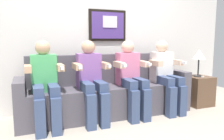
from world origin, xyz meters
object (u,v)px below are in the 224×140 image
at_px(couch, 108,94).
at_px(person_right_center, 131,75).
at_px(table_lamp, 199,56).
at_px(person_rightmost, 166,73).
at_px(person_left_center, 91,78).
at_px(person_leftmost, 45,81).
at_px(side_table_right, 198,91).
at_px(spare_remote_on_table, 200,76).

bearing_deg(couch, person_right_center, -29.34).
bearing_deg(table_lamp, couch, 176.03).
bearing_deg(table_lamp, person_rightmost, -175.30).
height_order(person_left_center, person_right_center, same).
bearing_deg(person_rightmost, person_leftmost, 180.00).
height_order(side_table_right, table_lamp, table_lamp).
height_order(couch, person_leftmost, person_leftmost).
relative_size(person_rightmost, spare_remote_on_table, 8.54).
relative_size(table_lamp, spare_remote_on_table, 3.54).
bearing_deg(person_left_center, person_leftmost, 179.96).
bearing_deg(person_right_center, table_lamp, 2.55).
bearing_deg(couch, table_lamp, -3.97).
bearing_deg(person_leftmost, person_right_center, -0.02).
bearing_deg(spare_remote_on_table, person_right_center, -179.17).
bearing_deg(person_right_center, couch, 150.66).
height_order(side_table_right, spare_remote_on_table, spare_remote_on_table).
xyz_separation_m(person_rightmost, spare_remote_on_table, (0.72, 0.02, -0.10)).
relative_size(person_left_center, spare_remote_on_table, 8.54).
bearing_deg(table_lamp, side_table_right, 7.97).
height_order(couch, person_right_center, person_right_center).
bearing_deg(table_lamp, person_right_center, -177.45).
relative_size(person_leftmost, spare_remote_on_table, 8.54).
bearing_deg(side_table_right, person_right_center, -177.35).
relative_size(couch, person_right_center, 2.30).
relative_size(person_right_center, spare_remote_on_table, 8.54).
bearing_deg(spare_remote_on_table, person_leftmost, -179.57).
xyz_separation_m(person_leftmost, side_table_right, (2.53, 0.06, -0.36)).
bearing_deg(person_rightmost, spare_remote_on_table, 1.50).
distance_m(person_left_center, spare_remote_on_table, 1.92).
relative_size(person_left_center, table_lamp, 2.41).
distance_m(person_leftmost, person_rightmost, 1.81).
relative_size(couch, person_leftmost, 2.30).
bearing_deg(spare_remote_on_table, couch, 174.72).
bearing_deg(person_leftmost, table_lamp, 1.31).
bearing_deg(person_leftmost, couch, 10.59).
xyz_separation_m(person_left_center, side_table_right, (1.93, 0.06, -0.36)).
height_order(person_leftmost, person_left_center, same).
distance_m(couch, person_right_center, 0.45).
distance_m(person_leftmost, person_left_center, 0.60).
xyz_separation_m(side_table_right, table_lamp, (-0.03, -0.00, 0.61)).
bearing_deg(couch, spare_remote_on_table, -5.28).
distance_m(couch, person_left_center, 0.45).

